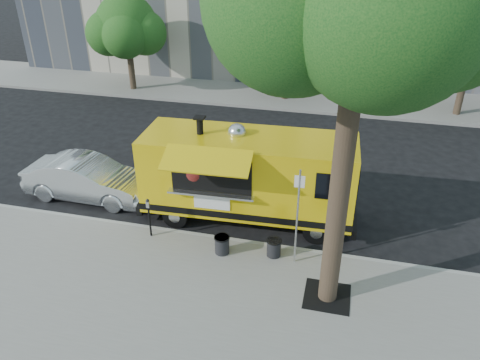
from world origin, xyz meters
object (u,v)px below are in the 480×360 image
object	(u,v)px
food_truck	(247,175)
trash_bin_left	(274,247)
trash_bin_right	(222,244)
parking_meter	(149,213)
sign_post	(298,212)
far_tree_b	(288,31)
sedan	(88,179)
far_tree_c	(473,43)
far_tree_a	(126,25)

from	to	relation	value
food_truck	trash_bin_left	bearing A→B (deg)	-59.76
trash_bin_right	food_truck	bearing A→B (deg)	83.72
parking_meter	trash_bin_left	size ratio (longest dim) A/B	2.46
trash_bin_left	sign_post	bearing A→B (deg)	-12.86
far_tree_b	parking_meter	distance (m)	14.48
sign_post	trash_bin_right	bearing A→B (deg)	-177.59
sign_post	sedan	distance (m)	8.10
parking_meter	sedan	bearing A→B (deg)	149.22
parking_meter	trash_bin_left	bearing A→B (deg)	-0.82
trash_bin_right	parking_meter	bearing A→B (deg)	173.10
far_tree_c	parking_meter	bearing A→B (deg)	-128.66
trash_bin_left	far_tree_c	bearing A→B (deg)	62.84
far_tree_b	food_truck	world-z (taller)	far_tree_b
parking_meter	trash_bin_left	xyz separation A→B (m)	(3.92, -0.06, -0.54)
far_tree_b	parking_meter	bearing A→B (deg)	-98.10
far_tree_b	far_tree_c	bearing A→B (deg)	-1.91
parking_meter	food_truck	bearing A→B (deg)	35.95
trash_bin_left	trash_bin_right	distance (m)	1.53
sign_post	parking_meter	xyz separation A→B (m)	(-4.55, 0.20, -0.87)
parking_meter	far_tree_c	bearing A→B (deg)	51.34
food_truck	far_tree_b	bearing A→B (deg)	90.45
far_tree_a	trash_bin_right	world-z (taller)	far_tree_a
far_tree_c	sign_post	xyz separation A→B (m)	(-6.45, -13.95, -1.87)
parking_meter	food_truck	world-z (taller)	food_truck
far_tree_c	trash_bin_right	distance (m)	16.79
far_tree_a	sedan	bearing A→B (deg)	-72.04
far_tree_c	sign_post	world-z (taller)	far_tree_c
far_tree_c	food_truck	size ratio (longest dim) A/B	0.73
trash_bin_left	food_truck	bearing A→B (deg)	122.84
far_tree_a	trash_bin_left	distance (m)	17.84
sign_post	far_tree_b	bearing A→B (deg)	100.15
trash_bin_left	trash_bin_right	size ratio (longest dim) A/B	0.97
far_tree_a	food_truck	xyz separation A→B (m)	(9.64, -11.73, -2.13)
far_tree_a	food_truck	size ratio (longest dim) A/B	0.75
far_tree_b	sign_post	size ratio (longest dim) A/B	1.83
sign_post	parking_meter	distance (m)	4.64
food_truck	trash_bin_left	size ratio (longest dim) A/B	13.19
far_tree_a	far_tree_b	xyz separation A→B (m)	(9.00, 0.40, 0.06)
sedan	trash_bin_left	bearing A→B (deg)	-104.15
sedan	parking_meter	bearing A→B (deg)	-119.53
sign_post	trash_bin_right	xyz separation A→B (m)	(-2.15, -0.09, -1.40)
far_tree_a	sign_post	size ratio (longest dim) A/B	1.79
trash_bin_left	trash_bin_right	world-z (taller)	trash_bin_right
food_truck	sedan	world-z (taller)	food_truck
far_tree_a	far_tree_b	bearing A→B (deg)	2.54
food_truck	far_tree_a	bearing A→B (deg)	126.83
sign_post	sedan	xyz separation A→B (m)	(-7.74, 2.10, -1.09)
far_tree_b	food_truck	size ratio (longest dim) A/B	0.77
far_tree_a	sign_post	distance (m)	18.14
far_tree_a	sign_post	xyz separation A→B (m)	(11.55, -13.85, -1.93)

